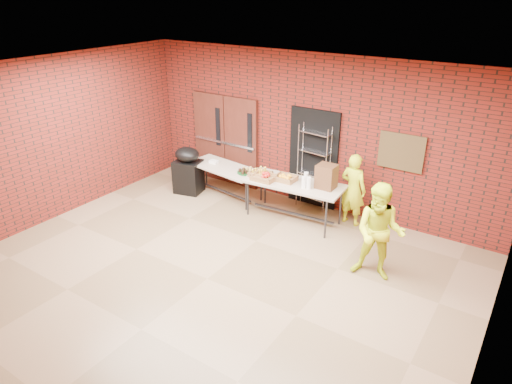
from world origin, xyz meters
TOP-DOWN VIEW (x-y plane):
  - room at (0.00, 0.00)m, footprint 8.08×7.08m
  - double_doors at (-2.20, 3.44)m, footprint 1.78×0.12m
  - dark_doorway at (0.10, 3.46)m, footprint 1.10×0.06m
  - bronze_plaque at (1.90, 3.45)m, footprint 0.85×0.04m
  - wire_rack at (0.19, 3.32)m, footprint 0.69×0.31m
  - table_left at (-1.68, 2.71)m, footprint 1.83×0.96m
  - table_right at (0.13, 2.59)m, footprint 2.04×0.97m
  - basket_bananas at (-0.59, 2.49)m, footprint 0.42×0.33m
  - basket_oranges at (-0.06, 2.58)m, footprint 0.42×0.33m
  - basket_apples at (-0.43, 2.37)m, footprint 0.46×0.36m
  - muffin_tray at (-1.07, 2.69)m, footprint 0.42×0.42m
  - napkin_box at (-2.02, 2.76)m, footprint 0.19×0.13m
  - coffee_dispenser at (0.76, 2.71)m, footprint 0.35×0.32m
  - cup_stack_front at (0.42, 2.46)m, footprint 0.08×0.08m
  - cup_stack_mid at (0.52, 2.47)m, footprint 0.08×0.08m
  - cup_stack_back at (0.37, 2.63)m, footprint 0.09×0.09m
  - covered_grill at (-2.54, 2.46)m, footprint 0.69×0.62m
  - volunteer_woman at (1.17, 3.10)m, footprint 0.57×0.41m
  - volunteer_man at (2.24, 1.59)m, footprint 0.89×0.74m

SIDE VIEW (x-z plane):
  - covered_grill at x=-2.54m, z-range 0.00..1.08m
  - table_left at x=-1.68m, z-range 0.30..1.02m
  - volunteer_woman at x=1.17m, z-range 0.00..1.47m
  - table_right at x=0.13m, z-range 0.34..1.16m
  - napkin_box at x=-2.02m, z-range 0.72..0.78m
  - muffin_tray at x=-1.07m, z-range 0.72..0.82m
  - volunteer_man at x=2.24m, z-range 0.00..1.64m
  - basket_bananas at x=-0.59m, z-range 0.81..0.94m
  - basket_oranges at x=-0.06m, z-range 0.81..0.94m
  - basket_apples at x=-0.43m, z-range 0.81..0.95m
  - wire_rack at x=0.19m, z-range 0.00..1.81m
  - cup_stack_front at x=0.42m, z-range 0.82..1.05m
  - cup_stack_mid at x=0.52m, z-range 0.82..1.06m
  - cup_stack_back at x=0.37m, z-range 0.82..1.07m
  - coffee_dispenser at x=0.76m, z-range 0.82..1.28m
  - dark_doorway at x=0.10m, z-range 0.00..2.10m
  - double_doors at x=-2.20m, z-range 0.00..2.10m
  - bronze_plaque at x=1.90m, z-range 1.20..1.90m
  - room at x=0.00m, z-range -0.04..3.24m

